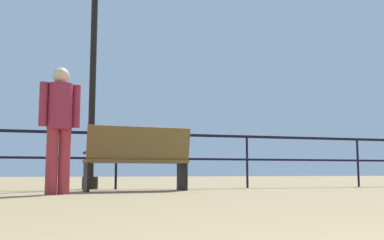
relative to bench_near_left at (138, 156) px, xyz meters
The scene contains 4 objects.
pier_railing 0.96m from the bench_near_left, 104.70° to the left, with size 25.41×0.05×1.02m.
bench_near_left is the anchor object (origin of this frame).
lamppost_center 2.35m from the bench_near_left, 121.36° to the left, with size 0.31×0.31×4.59m.
person_by_bench 1.49m from the bench_near_left, 150.05° to the right, with size 0.55×0.34×1.76m.
Camera 1 is at (-0.98, -0.10, 0.30)m, focal length 41.55 mm.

